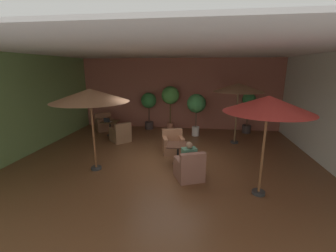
{
  "coord_description": "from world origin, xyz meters",
  "views": [
    {
      "loc": [
        1.06,
        -7.1,
        3.09
      ],
      "look_at": [
        0.0,
        0.46,
        1.13
      ],
      "focal_mm": 24.15,
      "sensor_mm": 36.0,
      "label": 1
    }
  ],
  "objects_px": {
    "cafe_table_front_left": "(110,124)",
    "potted_tree_right_corner": "(196,106)",
    "armchair_front_left_north": "(121,135)",
    "armchair_front_right_east": "(173,145)",
    "iced_drink_cup": "(107,120)",
    "armchair_front_right_north": "(189,169)",
    "potted_tree_left_corner": "(170,97)",
    "patron_blue_shirt": "(189,155)",
    "open_laptop": "(107,121)",
    "patio_umbrella_tall_red": "(238,88)",
    "cafe_table_front_right": "(178,149)",
    "patio_umbrella_center_beige": "(268,105)",
    "patio_umbrella_near_wall": "(90,96)",
    "potted_tree_mid_left": "(149,104)",
    "potted_tree_mid_right": "(248,106)",
    "armchair_front_left_east": "(104,124)"
  },
  "relations": [
    {
      "from": "patio_umbrella_tall_red",
      "to": "cafe_table_front_right",
      "type": "bearing_deg",
      "value": -130.84
    },
    {
      "from": "cafe_table_front_right",
      "to": "open_laptop",
      "type": "relative_size",
      "value": 2.18
    },
    {
      "from": "armchair_front_left_north",
      "to": "cafe_table_front_left",
      "type": "bearing_deg",
      "value": 134.46
    },
    {
      "from": "potted_tree_mid_left",
      "to": "iced_drink_cup",
      "type": "bearing_deg",
      "value": -139.85
    },
    {
      "from": "armchair_front_right_north",
      "to": "cafe_table_front_right",
      "type": "bearing_deg",
      "value": 113.16
    },
    {
      "from": "armchair_front_right_north",
      "to": "patio_umbrella_center_beige",
      "type": "height_order",
      "value": "patio_umbrella_center_beige"
    },
    {
      "from": "armchair_front_left_east",
      "to": "patio_umbrella_center_beige",
      "type": "height_order",
      "value": "patio_umbrella_center_beige"
    },
    {
      "from": "cafe_table_front_right",
      "to": "patron_blue_shirt",
      "type": "xyz_separation_m",
      "value": [
        0.41,
        -0.95,
        0.17
      ]
    },
    {
      "from": "armchair_front_right_east",
      "to": "patio_umbrella_near_wall",
      "type": "height_order",
      "value": "patio_umbrella_near_wall"
    },
    {
      "from": "armchair_front_right_east",
      "to": "patio_umbrella_center_beige",
      "type": "relative_size",
      "value": 0.38
    },
    {
      "from": "armchair_front_left_north",
      "to": "armchair_front_left_east",
      "type": "bearing_deg",
      "value": 130.73
    },
    {
      "from": "armchair_front_left_north",
      "to": "armchair_front_right_east",
      "type": "bearing_deg",
      "value": -22.61
    },
    {
      "from": "cafe_table_front_left",
      "to": "potted_tree_right_corner",
      "type": "distance_m",
      "value": 4.12
    },
    {
      "from": "armchair_front_right_north",
      "to": "armchair_front_right_east",
      "type": "xyz_separation_m",
      "value": [
        -0.71,
        2.03,
        -0.01
      ]
    },
    {
      "from": "armchair_front_left_east",
      "to": "armchair_front_right_north",
      "type": "relative_size",
      "value": 1.13
    },
    {
      "from": "cafe_table_front_left",
      "to": "iced_drink_cup",
      "type": "distance_m",
      "value": 0.23
    },
    {
      "from": "cafe_table_front_left",
      "to": "armchair_front_right_north",
      "type": "distance_m",
      "value": 5.49
    },
    {
      "from": "cafe_table_front_left",
      "to": "cafe_table_front_right",
      "type": "bearing_deg",
      "value": -39.34
    },
    {
      "from": "armchair_front_right_north",
      "to": "armchair_front_left_north",
      "type": "bearing_deg",
      "value": 135.72
    },
    {
      "from": "armchair_front_right_north",
      "to": "potted_tree_mid_left",
      "type": "relative_size",
      "value": 0.52
    },
    {
      "from": "armchair_front_right_east",
      "to": "patron_blue_shirt",
      "type": "xyz_separation_m",
      "value": [
        0.69,
        -1.99,
        0.4
      ]
    },
    {
      "from": "patio_umbrella_near_wall",
      "to": "potted_tree_right_corner",
      "type": "xyz_separation_m",
      "value": [
        3.02,
        4.13,
        -0.88
      ]
    },
    {
      "from": "patio_umbrella_tall_red",
      "to": "patio_umbrella_near_wall",
      "type": "relative_size",
      "value": 1.0
    },
    {
      "from": "potted_tree_mid_right",
      "to": "potted_tree_right_corner",
      "type": "relative_size",
      "value": 1.0
    },
    {
      "from": "armchair_front_left_north",
      "to": "patio_umbrella_near_wall",
      "type": "xyz_separation_m",
      "value": [
        0.17,
        -2.78,
        2.0
      ]
    },
    {
      "from": "armchair_front_left_north",
      "to": "patio_umbrella_near_wall",
      "type": "bearing_deg",
      "value": -86.55
    },
    {
      "from": "patio_umbrella_center_beige",
      "to": "patron_blue_shirt",
      "type": "relative_size",
      "value": 3.64
    },
    {
      "from": "patio_umbrella_center_beige",
      "to": "open_laptop",
      "type": "xyz_separation_m",
      "value": [
        -5.72,
        4.25,
        -1.54
      ]
    },
    {
      "from": "cafe_table_front_right",
      "to": "patio_umbrella_tall_red",
      "type": "height_order",
      "value": "patio_umbrella_tall_red"
    },
    {
      "from": "armchair_front_right_east",
      "to": "open_laptop",
      "type": "xyz_separation_m",
      "value": [
        -3.24,
        1.66,
        0.43
      ]
    },
    {
      "from": "patron_blue_shirt",
      "to": "open_laptop",
      "type": "distance_m",
      "value": 5.36
    },
    {
      "from": "armchair_front_left_east",
      "to": "patio_umbrella_tall_red",
      "type": "xyz_separation_m",
      "value": [
        6.34,
        -1.26,
        2.01
      ]
    },
    {
      "from": "armchair_front_right_east",
      "to": "iced_drink_cup",
      "type": "xyz_separation_m",
      "value": [
        -3.32,
        1.8,
        0.43
      ]
    },
    {
      "from": "armchair_front_right_north",
      "to": "armchair_front_right_east",
      "type": "distance_m",
      "value": 2.15
    },
    {
      "from": "cafe_table_front_right",
      "to": "patio_umbrella_near_wall",
      "type": "height_order",
      "value": "patio_umbrella_near_wall"
    },
    {
      "from": "potted_tree_left_corner",
      "to": "patron_blue_shirt",
      "type": "height_order",
      "value": "potted_tree_left_corner"
    },
    {
      "from": "potted_tree_right_corner",
      "to": "potted_tree_mid_left",
      "type": "bearing_deg",
      "value": 160.02
    },
    {
      "from": "armchair_front_right_east",
      "to": "patio_umbrella_tall_red",
      "type": "height_order",
      "value": "patio_umbrella_tall_red"
    },
    {
      "from": "patio_umbrella_near_wall",
      "to": "open_laptop",
      "type": "relative_size",
      "value": 7.48
    },
    {
      "from": "open_laptop",
      "to": "armchair_front_left_east",
      "type": "bearing_deg",
      "value": 121.11
    },
    {
      "from": "cafe_table_front_right",
      "to": "iced_drink_cup",
      "type": "relative_size",
      "value": 6.69
    },
    {
      "from": "potted_tree_left_corner",
      "to": "potted_tree_mid_left",
      "type": "distance_m",
      "value": 1.21
    },
    {
      "from": "patio_umbrella_center_beige",
      "to": "potted_tree_mid_left",
      "type": "height_order",
      "value": "patio_umbrella_center_beige"
    },
    {
      "from": "armchair_front_right_east",
      "to": "armchair_front_left_north",
      "type": "bearing_deg",
      "value": 157.39
    },
    {
      "from": "armchair_front_left_north",
      "to": "patio_umbrella_center_beige",
      "type": "bearing_deg",
      "value": -36.32
    },
    {
      "from": "iced_drink_cup",
      "to": "cafe_table_front_left",
      "type": "bearing_deg",
      "value": 6.3
    },
    {
      "from": "armchair_front_right_east",
      "to": "potted_tree_mid_right",
      "type": "relative_size",
      "value": 0.47
    },
    {
      "from": "potted_tree_left_corner",
      "to": "patron_blue_shirt",
      "type": "xyz_separation_m",
      "value": [
        1.19,
        -5.04,
        -0.99
      ]
    },
    {
      "from": "armchair_front_right_north",
      "to": "potted_tree_left_corner",
      "type": "relative_size",
      "value": 0.44
    },
    {
      "from": "armchair_front_left_north",
      "to": "armchair_front_right_east",
      "type": "height_order",
      "value": "armchair_front_left_north"
    }
  ]
}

